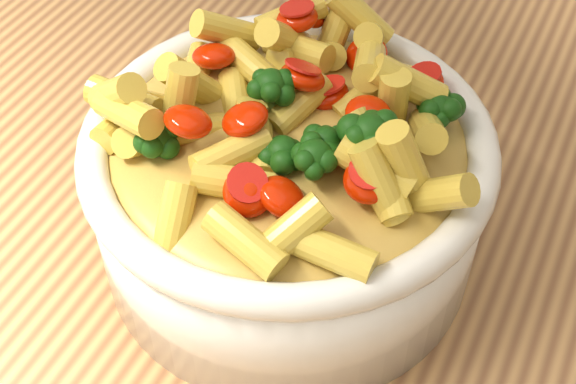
% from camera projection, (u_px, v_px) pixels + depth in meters
% --- Properties ---
extents(table, '(1.20, 0.80, 0.90)m').
position_uv_depth(table, '(399.00, 333.00, 0.60)').
color(table, tan).
rests_on(table, ground).
extents(serving_bowl, '(0.24, 0.24, 0.10)m').
position_uv_depth(serving_bowl, '(288.00, 191.00, 0.49)').
color(serving_bowl, white).
rests_on(serving_bowl, table).
extents(pasta_salad, '(0.19, 0.19, 0.04)m').
position_uv_depth(pasta_salad, '(288.00, 111.00, 0.44)').
color(pasta_salad, '#E7C848').
rests_on(pasta_salad, serving_bowl).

